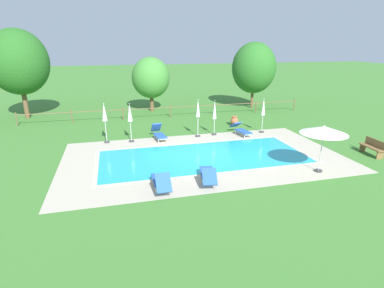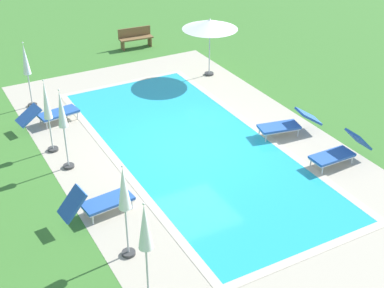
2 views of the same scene
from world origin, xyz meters
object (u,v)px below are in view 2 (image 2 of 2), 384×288
object	(u,v)px
sun_lounger_north_near_steps	(98,202)
wooden_bench_lawn_side	(135,37)
patio_umbrella_closed_row_west	(62,116)
sun_lounger_north_far	(50,114)
patio_umbrella_closed_row_centre	(145,234)
sun_lounger_north_end	(340,151)
patio_umbrella_open_foreground	(210,25)
patio_umbrella_closed_deck_corner	(26,64)
patio_umbrella_closed_row_mid_west	(124,195)
patio_umbrella_closed_row_mid_east	(47,106)
sun_lounger_north_mid	(288,124)

from	to	relation	value
sun_lounger_north_near_steps	wooden_bench_lawn_side	bearing A→B (deg)	-28.03
patio_umbrella_closed_row_west	sun_lounger_north_near_steps	bearing A→B (deg)	179.28
sun_lounger_north_far	patio_umbrella_closed_row_centre	bearing A→B (deg)	177.00
sun_lounger_north_far	sun_lounger_north_end	bearing A→B (deg)	-133.98
sun_lounger_north_near_steps	patio_umbrella_closed_row_centre	bearing A→B (deg)	178.26
patio_umbrella_open_foreground	patio_umbrella_closed_deck_corner	world-z (taller)	patio_umbrella_closed_deck_corner
sun_lounger_north_far	wooden_bench_lawn_side	size ratio (longest dim) A/B	1.38
patio_umbrella_closed_row_centre	patio_umbrella_closed_row_west	bearing A→B (deg)	-1.29
patio_umbrella_closed_row_mid_west	patio_umbrella_closed_row_mid_east	world-z (taller)	patio_umbrella_closed_row_mid_west
sun_lounger_north_mid	sun_lounger_north_end	distance (m)	2.14
sun_lounger_north_far	sun_lounger_north_end	distance (m)	9.29
patio_umbrella_open_foreground	patio_umbrella_closed_row_mid_west	bearing A→B (deg)	139.94
patio_umbrella_closed_row_west	patio_umbrella_closed_row_mid_east	xyz separation A→B (m)	(1.16, 0.12, -0.16)
sun_lounger_north_mid	patio_umbrella_closed_row_west	world-z (taller)	patio_umbrella_closed_row_west
sun_lounger_north_near_steps	patio_umbrella_closed_row_mid_east	distance (m)	3.89
sun_lounger_north_mid	patio_umbrella_open_foreground	xyz separation A→B (m)	(5.43, -0.28, 1.68)
sun_lounger_north_near_steps	patio_umbrella_closed_row_centre	world-z (taller)	patio_umbrella_closed_row_centre
patio_umbrella_closed_row_mid_west	patio_umbrella_closed_deck_corner	xyz separation A→B (m)	(8.83, -0.08, -0.10)
patio_umbrella_closed_row_mid_east	patio_umbrella_closed_row_west	bearing A→B (deg)	-174.11
sun_lounger_north_mid	patio_umbrella_closed_row_mid_east	bearing A→B (deg)	69.37
patio_umbrella_open_foreground	patio_umbrella_closed_deck_corner	xyz separation A→B (m)	(0.52, 6.90, -0.47)
sun_lounger_north_far	patio_umbrella_closed_row_west	size ratio (longest dim) A/B	0.85
patio_umbrella_open_foreground	patio_umbrella_closed_row_mid_west	size ratio (longest dim) A/B	0.94
patio_umbrella_closed_row_mid_west	patio_umbrella_closed_row_centre	xyz separation A→B (m)	(-1.48, 0.18, 0.06)
sun_lounger_north_end	patio_umbrella_closed_row_centre	world-z (taller)	patio_umbrella_closed_row_centre
patio_umbrella_open_foreground	patio_umbrella_closed_deck_corner	distance (m)	6.93
sun_lounger_north_near_steps	sun_lounger_north_end	distance (m)	7.11
patio_umbrella_closed_deck_corner	sun_lounger_north_near_steps	bearing A→B (deg)	178.69
patio_umbrella_closed_row_mid_west	patio_umbrella_closed_row_centre	size ratio (longest dim) A/B	0.98
sun_lounger_north_far	wooden_bench_lawn_side	bearing A→B (deg)	-45.12
sun_lounger_north_far	patio_umbrella_closed_deck_corner	bearing A→B (deg)	6.84
sun_lounger_north_near_steps	patio_umbrella_closed_deck_corner	distance (m)	7.19
patio_umbrella_closed_row_west	wooden_bench_lawn_side	world-z (taller)	patio_umbrella_closed_row_west
sun_lounger_north_mid	patio_umbrella_closed_deck_corner	xyz separation A→B (m)	(5.95, 6.61, 1.21)
patio_umbrella_closed_row_west	patio_umbrella_closed_row_mid_east	world-z (taller)	patio_umbrella_closed_row_west
sun_lounger_north_mid	sun_lounger_north_end	size ratio (longest dim) A/B	1.09
sun_lounger_north_far	wooden_bench_lawn_side	distance (m)	7.66
sun_lounger_north_mid	wooden_bench_lawn_side	bearing A→B (deg)	5.84
sun_lounger_north_near_steps	sun_lounger_north_far	bearing A→B (deg)	-3.74
patio_umbrella_closed_row_west	sun_lounger_north_end	bearing A→B (deg)	-116.85
sun_lounger_north_mid	patio_umbrella_closed_deck_corner	size ratio (longest dim) A/B	0.89
sun_lounger_north_far	patio_umbrella_closed_row_mid_west	world-z (taller)	patio_umbrella_closed_row_mid_west
patio_umbrella_closed_row_centre	patio_umbrella_closed_row_mid_east	xyz separation A→B (m)	(6.94, -0.01, -0.22)
sun_lounger_north_mid	sun_lounger_north_far	distance (m)	7.74
patio_umbrella_open_foreground	patio_umbrella_closed_row_mid_west	distance (m)	10.86
patio_umbrella_closed_row_mid_west	patio_umbrella_closed_row_centre	world-z (taller)	patio_umbrella_closed_row_centre
sun_lounger_north_end	sun_lounger_north_mid	bearing A→B (deg)	7.04
sun_lounger_north_end	patio_umbrella_closed_row_mid_east	xyz separation A→B (m)	(4.71, 7.13, 1.13)
sun_lounger_north_near_steps	patio_umbrella_closed_row_mid_west	size ratio (longest dim) A/B	0.80
sun_lounger_north_end	wooden_bench_lawn_side	distance (m)	11.92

